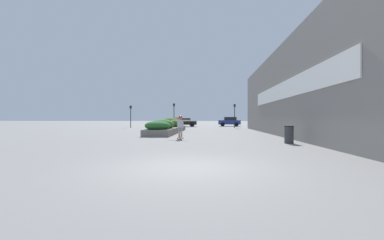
{
  "coord_description": "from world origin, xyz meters",
  "views": [
    {
      "loc": [
        0.64,
        -6.96,
        1.33
      ],
      "look_at": [
        -0.8,
        13.94,
        1.23
      ],
      "focal_mm": 24.0,
      "sensor_mm": 36.0,
      "label": 1
    }
  ],
  "objects_px": {
    "traffic_light_right": "(235,112)",
    "car_center_left": "(229,121)",
    "skateboard": "(180,138)",
    "car_leftmost": "(185,122)",
    "trash_bin": "(289,135)",
    "traffic_light_far_left": "(131,113)",
    "traffic_light_left": "(174,111)",
    "skateboarder": "(180,124)"
  },
  "relations": [
    {
      "from": "traffic_light_right",
      "to": "car_center_left",
      "type": "bearing_deg",
      "value": 91.12
    },
    {
      "from": "skateboard",
      "to": "car_leftmost",
      "type": "height_order",
      "value": "car_leftmost"
    },
    {
      "from": "trash_bin",
      "to": "car_leftmost",
      "type": "relative_size",
      "value": 0.24
    },
    {
      "from": "skateboard",
      "to": "car_leftmost",
      "type": "relative_size",
      "value": 0.19
    },
    {
      "from": "traffic_light_right",
      "to": "traffic_light_far_left",
      "type": "height_order",
      "value": "traffic_light_right"
    },
    {
      "from": "traffic_light_right",
      "to": "traffic_light_far_left",
      "type": "distance_m",
      "value": 15.61
    },
    {
      "from": "skateboard",
      "to": "traffic_light_right",
      "type": "bearing_deg",
      "value": 93.81
    },
    {
      "from": "car_leftmost",
      "to": "traffic_light_left",
      "type": "height_order",
      "value": "traffic_light_left"
    },
    {
      "from": "trash_bin",
      "to": "traffic_light_far_left",
      "type": "relative_size",
      "value": 0.29
    },
    {
      "from": "car_leftmost",
      "to": "traffic_light_left",
      "type": "bearing_deg",
      "value": -12.09
    },
    {
      "from": "traffic_light_left",
      "to": "traffic_light_far_left",
      "type": "relative_size",
      "value": 1.09
    },
    {
      "from": "car_leftmost",
      "to": "traffic_light_far_left",
      "type": "xyz_separation_m",
      "value": [
        -7.75,
        -5.07,
        1.5
      ]
    },
    {
      "from": "skateboard",
      "to": "traffic_light_far_left",
      "type": "bearing_deg",
      "value": 133.9
    },
    {
      "from": "skateboard",
      "to": "traffic_light_left",
      "type": "relative_size",
      "value": 0.2
    },
    {
      "from": "skateboard",
      "to": "traffic_light_left",
      "type": "height_order",
      "value": "traffic_light_left"
    },
    {
      "from": "car_leftmost",
      "to": "car_center_left",
      "type": "distance_m",
      "value": 8.11
    },
    {
      "from": "car_leftmost",
      "to": "traffic_light_far_left",
      "type": "distance_m",
      "value": 9.38
    },
    {
      "from": "car_leftmost",
      "to": "traffic_light_right",
      "type": "xyz_separation_m",
      "value": [
        7.87,
        -5.26,
        1.6
      ]
    },
    {
      "from": "traffic_light_left",
      "to": "traffic_light_far_left",
      "type": "distance_m",
      "value": 6.64
    },
    {
      "from": "skateboarder",
      "to": "car_leftmost",
      "type": "distance_m",
      "value": 26.43
    },
    {
      "from": "skateboarder",
      "to": "skateboard",
      "type": "bearing_deg",
      "value": 108.66
    },
    {
      "from": "car_center_left",
      "to": "traffic_light_left",
      "type": "relative_size",
      "value": 1.06
    },
    {
      "from": "traffic_light_far_left",
      "to": "traffic_light_right",
      "type": "bearing_deg",
      "value": -0.72
    },
    {
      "from": "trash_bin",
      "to": "car_center_left",
      "type": "relative_size",
      "value": 0.25
    },
    {
      "from": "skateboard",
      "to": "skateboarder",
      "type": "relative_size",
      "value": 0.5
    },
    {
      "from": "skateboarder",
      "to": "trash_bin",
      "type": "height_order",
      "value": "skateboarder"
    },
    {
      "from": "trash_bin",
      "to": "traffic_light_left",
      "type": "height_order",
      "value": "traffic_light_left"
    },
    {
      "from": "skateboarder",
      "to": "traffic_light_left",
      "type": "height_order",
      "value": "traffic_light_left"
    },
    {
      "from": "traffic_light_right",
      "to": "skateboard",
      "type": "bearing_deg",
      "value": -104.85
    },
    {
      "from": "skateboarder",
      "to": "traffic_light_right",
      "type": "distance_m",
      "value": 21.84
    },
    {
      "from": "skateboarder",
      "to": "traffic_light_right",
      "type": "xyz_separation_m",
      "value": [
        5.59,
        21.07,
        1.4
      ]
    },
    {
      "from": "traffic_light_left",
      "to": "traffic_light_far_left",
      "type": "bearing_deg",
      "value": 179.04
    },
    {
      "from": "skateboard",
      "to": "traffic_light_left",
      "type": "xyz_separation_m",
      "value": [
        -3.39,
        21.15,
        2.39
      ]
    },
    {
      "from": "skateboard",
      "to": "car_leftmost",
      "type": "bearing_deg",
      "value": 113.61
    },
    {
      "from": "skateboard",
      "to": "traffic_light_right",
      "type": "xyz_separation_m",
      "value": [
        5.59,
        21.07,
        2.3
      ]
    },
    {
      "from": "car_leftmost",
      "to": "traffic_light_right",
      "type": "bearing_deg",
      "value": 56.21
    },
    {
      "from": "traffic_light_left",
      "to": "traffic_light_right",
      "type": "bearing_deg",
      "value": -0.54
    },
    {
      "from": "skateboarder",
      "to": "traffic_light_right",
      "type": "height_order",
      "value": "traffic_light_right"
    },
    {
      "from": "traffic_light_right",
      "to": "car_leftmost",
      "type": "bearing_deg",
      "value": 146.21
    },
    {
      "from": "trash_bin",
      "to": "skateboard",
      "type": "bearing_deg",
      "value": 156.79
    },
    {
      "from": "car_center_left",
      "to": "traffic_light_left",
      "type": "xyz_separation_m",
      "value": [
        -8.82,
        -7.69,
        1.6
      ]
    },
    {
      "from": "trash_bin",
      "to": "traffic_light_right",
      "type": "relative_size",
      "value": 0.27
    }
  ]
}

